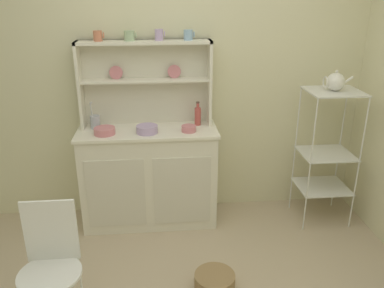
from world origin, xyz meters
TOP-DOWN VIEW (x-y plane):
  - wall_back at (0.00, 1.62)m, footprint 3.84×0.05m
  - hutch_cabinet at (-0.31, 1.37)m, footprint 1.16×0.45m
  - hutch_shelf_unit at (-0.31, 1.53)m, footprint 1.09×0.18m
  - bakers_rack at (1.22, 1.27)m, footprint 0.44×0.39m
  - wire_chair at (-0.86, 0.18)m, footprint 0.36×0.36m
  - floor_basket at (0.13, 0.40)m, footprint 0.28×0.28m
  - cup_terracotta_0 at (-0.66, 1.49)m, footprint 0.08×0.07m
  - cup_sage_1 at (-0.42, 1.49)m, footprint 0.10×0.08m
  - cup_lilac_2 at (-0.18, 1.49)m, footprint 0.08×0.07m
  - cup_sky_3 at (0.05, 1.49)m, footprint 0.09×0.07m
  - bowl_mixing_large at (-0.65, 1.29)m, footprint 0.17×0.17m
  - bowl_floral_medium at (-0.31, 1.29)m, footprint 0.17×0.17m
  - bowl_cream_small at (0.03, 1.29)m, footprint 0.12×0.12m
  - jam_bottle at (0.12, 1.45)m, footprint 0.05×0.05m
  - utensil_jar at (-0.74, 1.45)m, footprint 0.08×0.08m
  - porcelain_teapot at (1.22, 1.27)m, footprint 0.24×0.15m

SIDE VIEW (x-z plane):
  - floor_basket at x=0.13m, z-range 0.00..0.14m
  - hutch_cabinet at x=-0.31m, z-range 0.01..0.88m
  - wire_chair at x=-0.86m, z-range 0.09..0.94m
  - bakers_rack at x=1.22m, z-range 0.13..1.31m
  - bowl_cream_small at x=0.03m, z-range 0.86..0.91m
  - bowl_mixing_large at x=-0.65m, z-range 0.86..0.92m
  - bowl_floral_medium at x=-0.31m, z-range 0.86..0.93m
  - utensil_jar at x=-0.74m, z-range 0.81..1.04m
  - jam_bottle at x=0.12m, z-range 0.84..1.05m
  - wall_back at x=0.00m, z-range 0.00..2.50m
  - porcelain_teapot at x=1.22m, z-range 1.17..1.34m
  - hutch_shelf_unit at x=-0.31m, z-range 0.92..1.63m
  - cup_sage_1 at x=-0.42m, z-range 1.57..1.65m
  - cup_terracotta_0 at x=-0.66m, z-range 1.57..1.65m
  - cup_sky_3 at x=0.05m, z-range 1.57..1.65m
  - cup_lilac_2 at x=-0.18m, z-range 1.57..1.66m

